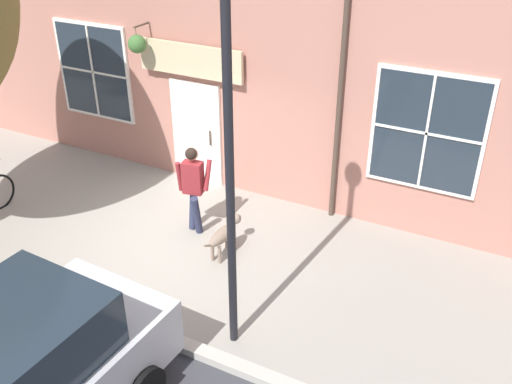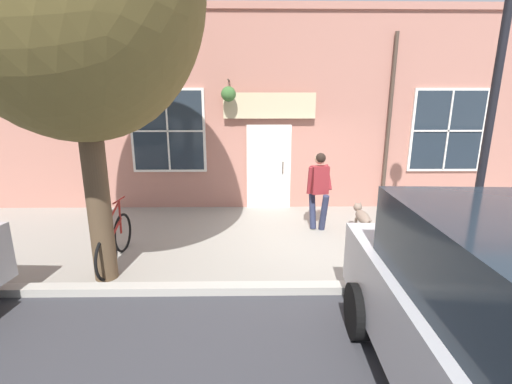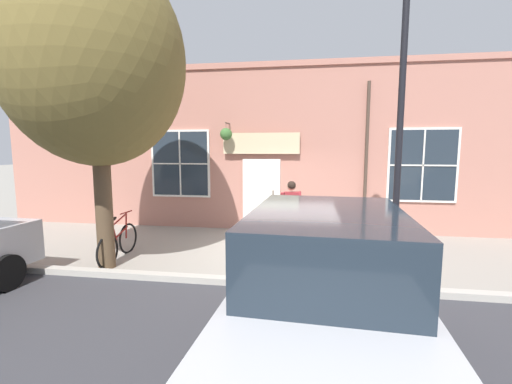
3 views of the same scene
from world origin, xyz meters
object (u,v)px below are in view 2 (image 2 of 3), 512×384
object	(u,v)px
pedestrian_walking	(319,185)
dog_on_leash	(362,217)
street_lamp	(505,26)
leaning_bicycle	(115,241)

from	to	relation	value
pedestrian_walking	dog_on_leash	xyz separation A→B (m)	(0.37, 0.81, -0.58)
pedestrian_walking	street_lamp	world-z (taller)	street_lamp
street_lamp	dog_on_leash	bearing A→B (deg)	-146.81
dog_on_leash	street_lamp	world-z (taller)	street_lamp
dog_on_leash	leaning_bicycle	distance (m)	4.62
pedestrian_walking	dog_on_leash	world-z (taller)	pedestrian_walking
pedestrian_walking	street_lamp	distance (m)	3.81
pedestrian_walking	street_lamp	xyz separation A→B (m)	(2.05, 1.92, 2.57)
dog_on_leash	street_lamp	distance (m)	3.74
pedestrian_walking	street_lamp	size ratio (longest dim) A/B	0.30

